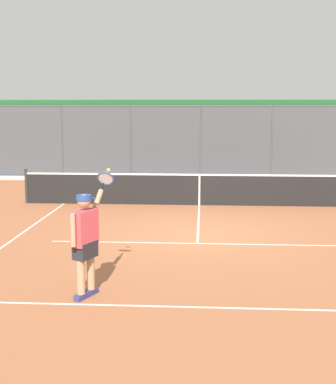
# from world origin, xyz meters

# --- Properties ---
(ground_plane) EXTENTS (60.00, 60.00, 0.00)m
(ground_plane) POSITION_xyz_m (0.00, 0.00, 0.00)
(ground_plane) COLOR #A8603D
(court_line_markings) EXTENTS (8.43, 8.51, 0.01)m
(court_line_markings) POSITION_xyz_m (0.00, 1.26, 0.00)
(court_line_markings) COLOR white
(court_line_markings) RESTS_ON ground
(fence_backdrop) EXTENTS (19.91, 1.37, 3.24)m
(fence_backdrop) POSITION_xyz_m (-0.00, -9.89, 1.61)
(fence_backdrop) COLOR #474C51
(fence_backdrop) RESTS_ON ground
(tennis_net) EXTENTS (10.83, 0.09, 1.07)m
(tennis_net) POSITION_xyz_m (0.00, -3.79, 0.49)
(tennis_net) COLOR #2D2D2D
(tennis_net) RESTS_ON ground
(tennis_player) EXTENTS (0.54, 1.36, 1.94)m
(tennis_player) POSITION_xyz_m (1.72, 4.33, 0.97)
(tennis_player) COLOR navy
(tennis_player) RESTS_ON ground
(tennis_ball_mid_court) EXTENTS (0.07, 0.07, 0.07)m
(tennis_ball_mid_court) POSITION_xyz_m (3.42, -3.17, 0.03)
(tennis_ball_mid_court) COLOR #D6E042
(tennis_ball_mid_court) RESTS_ON ground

